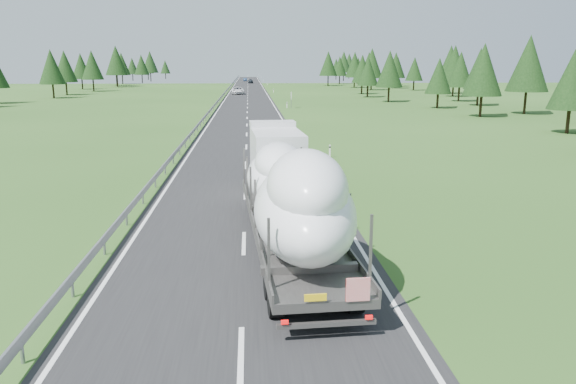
{
  "coord_description": "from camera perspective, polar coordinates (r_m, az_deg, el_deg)",
  "views": [
    {
      "loc": [
        0.3,
        -12.82,
        7.14
      ],
      "look_at": [
        1.8,
        8.99,
        2.12
      ],
      "focal_mm": 35.0,
      "sensor_mm": 36.0,
      "label": 1
    }
  ],
  "objects": [
    {
      "name": "ground",
      "position": [
        14.67,
        -4.8,
        -16.24
      ],
      "size": [
        400.0,
        400.0,
        0.0
      ],
      "primitive_type": "plane",
      "color": "#264918",
      "rests_on": "ground"
    },
    {
      "name": "road_surface",
      "position": [
        113.04,
        -4.13,
        9.27
      ],
      "size": [
        10.0,
        400.0,
        0.02
      ],
      "primitive_type": "cube",
      "color": "black",
      "rests_on": "ground"
    },
    {
      "name": "guardrail",
      "position": [
        113.09,
        -6.86,
        9.51
      ],
      "size": [
        0.1,
        400.0,
        0.76
      ],
      "color": "slate",
      "rests_on": "ground"
    },
    {
      "name": "marker_posts",
      "position": [
        168.06,
        -1.85,
        10.66
      ],
      "size": [
        0.13,
        350.08,
        1.0
      ],
      "color": "silver",
      "rests_on": "ground"
    },
    {
      "name": "highway_sign",
      "position": [
        93.22,
        0.32,
        9.64
      ],
      "size": [
        0.08,
        0.9,
        2.6
      ],
      "color": "slate",
      "rests_on": "ground"
    },
    {
      "name": "tree_line_right",
      "position": [
        128.51,
        14.06,
        12.34
      ],
      "size": [
        28.63,
        300.88,
        12.18
      ],
      "color": "black",
      "rests_on": "ground"
    },
    {
      "name": "tree_line_left",
      "position": [
        133.76,
        -23.17,
        11.89
      ],
      "size": [
        14.84,
        300.73,
        12.6
      ],
      "color": "black",
      "rests_on": "ground"
    },
    {
      "name": "boat_truck",
      "position": [
        22.94,
        -0.1,
        0.94
      ],
      "size": [
        3.77,
        20.66,
        4.62
      ],
      "color": "silver",
      "rests_on": "ground"
    },
    {
      "name": "distant_van",
      "position": [
        136.3,
        -5.13,
        10.23
      ],
      "size": [
        3.09,
        6.29,
        1.72
      ],
      "primitive_type": "imported",
      "rotation": [
        0.0,
        0.0,
        0.04
      ],
      "color": "silver",
      "rests_on": "ground"
    },
    {
      "name": "distant_car_dark",
      "position": [
        212.33,
        -3.83,
        11.17
      ],
      "size": [
        1.93,
        4.6,
        1.56
      ],
      "primitive_type": "imported",
      "rotation": [
        0.0,
        0.0,
        0.02
      ],
      "color": "black",
      "rests_on": "ground"
    },
    {
      "name": "distant_car_blue",
      "position": [
        238.52,
        -4.37,
        11.33
      ],
      "size": [
        1.61,
        4.11,
        1.33
      ],
      "primitive_type": "imported",
      "rotation": [
        0.0,
        0.0,
        -0.05
      ],
      "color": "#182B45",
      "rests_on": "ground"
    }
  ]
}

